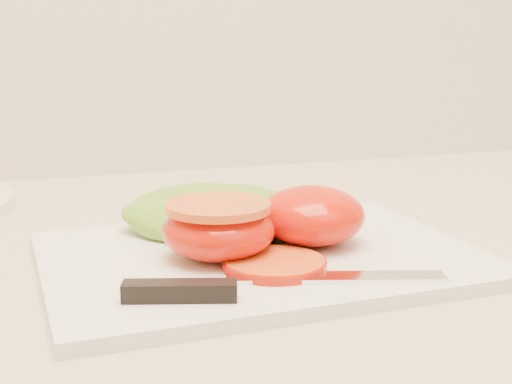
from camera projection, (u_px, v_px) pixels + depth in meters
name	position (u px, v px, depth m)	size (l,w,h in m)	color
cutting_board	(260.00, 258.00, 0.55)	(0.33, 0.24, 0.01)	silver
tomato_half_dome	(312.00, 215.00, 0.56)	(0.08, 0.08, 0.05)	red
tomato_half_cut	(219.00, 228.00, 0.53)	(0.08, 0.08, 0.04)	red
tomato_slice_0	(275.00, 264.00, 0.51)	(0.07, 0.07, 0.01)	orange
lettuce_leaf_0	(217.00, 214.00, 0.60)	(0.16, 0.11, 0.03)	#6FBF32
knife	(244.00, 285.00, 0.46)	(0.22, 0.06, 0.01)	silver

